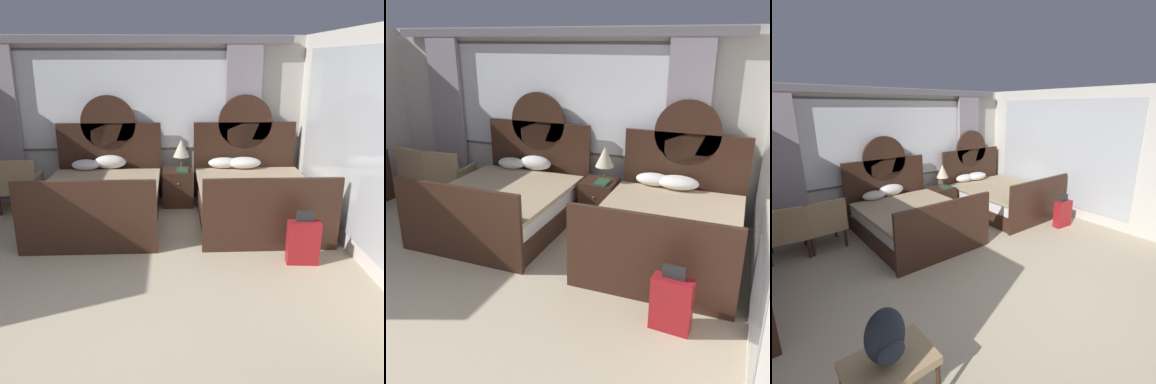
{
  "view_description": "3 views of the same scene",
  "coord_description": "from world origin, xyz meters",
  "views": [
    {
      "loc": [
        0.84,
        -2.97,
        2.33
      ],
      "look_at": [
        1.07,
        2.11,
        0.68
      ],
      "focal_mm": 38.47,
      "sensor_mm": 36.0,
      "label": 1
    },
    {
      "loc": [
        2.78,
        -1.93,
        2.53
      ],
      "look_at": [
        1.08,
        2.28,
        0.87
      ],
      "focal_mm": 39.52,
      "sensor_mm": 36.0,
      "label": 2
    },
    {
      "loc": [
        -2.61,
        -1.68,
        2.32
      ],
      "look_at": [
        0.74,
        2.55,
        0.75
      ],
      "focal_mm": 27.31,
      "sensor_mm": 36.0,
      "label": 3
    }
  ],
  "objects": [
    {
      "name": "nightstand_between_beds",
      "position": [
        0.9,
        3.56,
        0.3
      ],
      "size": [
        0.49,
        0.51,
        0.6
      ],
      "color": "#382116",
      "rests_on": "ground_plane"
    },
    {
      "name": "wall_back_window",
      "position": [
        0.0,
        4.09,
        1.43
      ],
      "size": [
        6.05,
        0.22,
        2.7
      ],
      "color": "beige",
      "rests_on": "ground_plane"
    },
    {
      "name": "book_on_nightstand",
      "position": [
        0.97,
        3.46,
        0.61
      ],
      "size": [
        0.18,
        0.26,
        0.03
      ],
      "color": "#285133",
      "rests_on": "nightstand_between_beds"
    },
    {
      "name": "suitcase_on_floor",
      "position": [
        2.35,
        1.39,
        0.27
      ],
      "size": [
        0.38,
        0.19,
        0.66
      ],
      "color": "maroon",
      "rests_on": "ground_plane"
    },
    {
      "name": "armchair_by_window_left",
      "position": [
        -1.62,
        3.35,
        0.47
      ],
      "size": [
        0.65,
        0.65,
        0.87
      ],
      "color": "tan",
      "rests_on": "ground_plane"
    },
    {
      "name": "bed_near_mirror",
      "position": [
        2.04,
        2.88,
        0.35
      ],
      "size": [
        1.73,
        2.22,
        1.77
      ],
      "color": "#382116",
      "rests_on": "ground_plane"
    },
    {
      "name": "bed_near_window",
      "position": [
        -0.24,
        2.88,
        0.35
      ],
      "size": [
        1.73,
        2.22,
        1.77
      ],
      "color": "#382116",
      "rests_on": "ground_plane"
    },
    {
      "name": "table_lamp_on_nightstand",
      "position": [
        0.96,
        3.6,
        0.94
      ],
      "size": [
        0.27,
        0.27,
        0.5
      ],
      "color": "brown",
      "rests_on": "nightstand_between_beds"
    },
    {
      "name": "wall_right_mirror",
      "position": [
        3.06,
        1.77,
        1.35
      ],
      "size": [
        0.08,
        4.68,
        2.7
      ],
      "color": "beige",
      "rests_on": "ground_plane"
    },
    {
      "name": "ground_plane",
      "position": [
        0.0,
        0.0,
        0.0
      ],
      "size": [
        24.0,
        24.0,
        0.0
      ],
      "primitive_type": "plane",
      "color": "#BCAD8E"
    }
  ]
}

